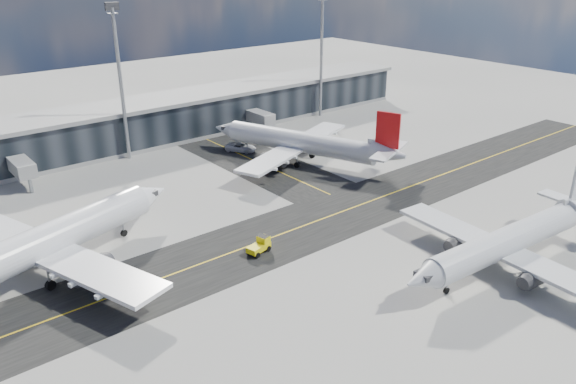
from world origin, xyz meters
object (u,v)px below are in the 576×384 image
Objects in this scene: airliner_near at (510,241)px; baggage_tug at (260,245)px; airliner_af at (31,249)px; service_van at (241,147)px; airliner_redtail at (303,143)px.

airliner_near is 9.86× the size of baggage_tug.
airliner_af is 53.05m from service_van.
airliner_near is (47.48, -34.02, -0.75)m from airliner_af.
airliner_redtail is at bearing -2.14° from airliner_near.
airliner_af is 1.10× the size of airliner_redtail.
airliner_near is 31.74m from baggage_tug.
airliner_redtail is 10.60× the size of baggage_tug.
airliner_near reaches higher than baggage_tug.
airliner_near is at bearing 36.49° from airliner_af.
airliner_af is 1.19× the size of airliner_near.
airliner_redtail is at bearing -100.31° from service_van.
baggage_tug is (-22.25, 22.50, -2.47)m from airliner_near.
service_van is at bearing 4.54° from airliner_near.
airliner_af is at bearing 171.19° from airliner_redtail.
service_van is at bearing 91.63° from airliner_redtail.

